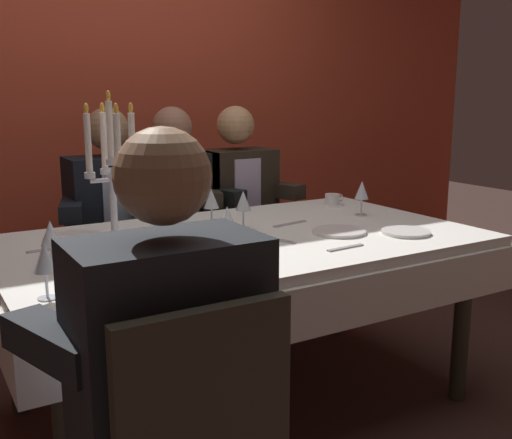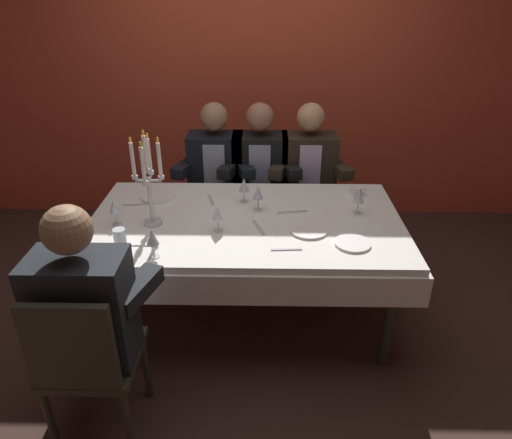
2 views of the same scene
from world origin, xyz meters
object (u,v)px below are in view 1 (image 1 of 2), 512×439
at_px(candelabra, 112,182).
at_px(seated_diner_0, 169,354).
at_px(seated_diner_1, 111,208).
at_px(dinner_plate_1, 339,231).
at_px(wine_glass_4, 182,247).
at_px(wine_glass_5, 211,200).
at_px(dining_table, 242,265).
at_px(seated_diner_2, 174,202).
at_px(wine_glass_0, 362,191).
at_px(seated_diner_3, 235,196).
at_px(water_tumbler_0, 100,269).
at_px(coffee_cup_0, 333,200).
at_px(dinner_plate_2, 406,232).
at_px(wine_glass_2, 227,219).
at_px(dinner_plate_0, 73,237).
at_px(wine_glass_1, 51,235).
at_px(wine_glass_6, 243,202).
at_px(wine_glass_3, 45,259).

bearing_deg(candelabra, seated_diner_0, -99.75).
bearing_deg(seated_diner_1, dinner_plate_1, -58.48).
relative_size(wine_glass_4, wine_glass_5, 1.00).
xyz_separation_m(dining_table, candelabra, (-0.55, -0.08, 0.39)).
bearing_deg(dining_table, seated_diner_2, 84.99).
xyz_separation_m(wine_glass_0, seated_diner_3, (-0.24, 0.80, -0.12)).
relative_size(wine_glass_5, seated_diner_1, 0.13).
relative_size(water_tumbler_0, seated_diner_0, 0.08).
distance_m(wine_glass_4, seated_diner_0, 0.50).
xyz_separation_m(wine_glass_0, coffee_cup_0, (0.04, 0.27, -0.09)).
relative_size(dinner_plate_1, dinner_plate_2, 1.11).
bearing_deg(seated_diner_3, dining_table, -117.17).
relative_size(wine_glass_2, seated_diner_1, 0.13).
bearing_deg(dinner_plate_0, seated_diner_3, 29.07).
relative_size(wine_glass_0, wine_glass_1, 1.00).
height_order(candelabra, wine_glass_0, candelabra).
bearing_deg(coffee_cup_0, wine_glass_1, -163.50).
bearing_deg(seated_diner_2, wine_glass_6, -90.26).
bearing_deg(wine_glass_1, wine_glass_5, 23.75).
xyz_separation_m(wine_glass_3, seated_diner_3, (1.30, 1.26, -0.12)).
distance_m(dinner_plate_0, seated_diner_3, 1.21).
bearing_deg(candelabra, wine_glass_5, 31.12).
distance_m(wine_glass_6, seated_diner_1, 0.84).
xyz_separation_m(candelabra, seated_diner_3, (1.00, 0.97, -0.28)).
distance_m(wine_glass_0, water_tumbler_0, 1.43).
bearing_deg(dinner_plate_1, wine_glass_1, 176.75).
distance_m(dinner_plate_1, water_tumbler_0, 1.06).
height_order(wine_glass_5, coffee_cup_0, wine_glass_5).
bearing_deg(dinner_plate_2, candelabra, 169.08).
bearing_deg(seated_diner_2, dinner_plate_0, -139.14).
bearing_deg(wine_glass_6, water_tumbler_0, -149.27).
distance_m(wine_glass_2, water_tumbler_0, 0.55).
bearing_deg(seated_diner_3, dinner_plate_1, -94.50).
distance_m(wine_glass_2, wine_glass_3, 0.72).
bearing_deg(wine_glass_5, wine_glass_2, -108.62).
relative_size(dinner_plate_1, wine_glass_0, 1.36).
bearing_deg(seated_diner_3, wine_glass_6, -116.50).
xyz_separation_m(seated_diner_0, seated_diner_1, (0.42, 1.77, 0.00)).
distance_m(wine_glass_1, wine_glass_6, 0.86).
bearing_deg(coffee_cup_0, seated_diner_1, 151.98).
height_order(wine_glass_1, coffee_cup_0, wine_glass_1).
relative_size(dining_table, wine_glass_6, 11.83).
relative_size(wine_glass_1, seated_diner_1, 0.13).
xyz_separation_m(wine_glass_0, water_tumbler_0, (-1.37, -0.41, -0.07)).
distance_m(dinner_plate_0, wine_glass_3, 0.73).
height_order(candelabra, seated_diner_1, candelabra).
height_order(candelabra, dinner_plate_2, candelabra).
xyz_separation_m(dining_table, wine_glass_5, (-0.02, 0.24, 0.23)).
relative_size(seated_diner_0, seated_diner_2, 1.00).
xyz_separation_m(dinner_plate_1, seated_diner_2, (-0.30, 1.04, -0.01)).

